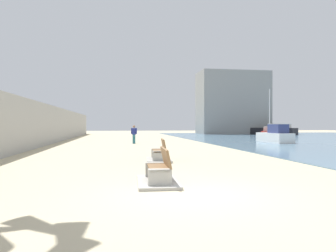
# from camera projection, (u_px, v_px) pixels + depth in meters

# --- Properties ---
(ground_plane) EXTENTS (120.00, 120.00, 0.00)m
(ground_plane) POSITION_uv_depth(u_px,v_px,m) (138.00, 145.00, 25.21)
(ground_plane) COLOR #C6B793
(seawall) EXTENTS (0.80, 64.00, 3.25)m
(seawall) POSITION_uv_depth(u_px,v_px,m) (40.00, 125.00, 24.02)
(seawall) COLOR #ADAAA3
(seawall) RESTS_ON ground
(bench_near) EXTENTS (1.18, 2.14, 0.98)m
(bench_near) POSITION_uv_depth(u_px,v_px,m) (158.00, 175.00, 8.75)
(bench_near) COLOR #ADAAA3
(bench_near) RESTS_ON ground
(bench_far) EXTENTS (1.25, 2.18, 0.98)m
(bench_far) POSITION_uv_depth(u_px,v_px,m) (159.00, 155.00, 14.28)
(bench_far) COLOR #ADAAA3
(bench_far) RESTS_ON ground
(person_walking) EXTENTS (0.50, 0.28, 1.58)m
(person_walking) POSITION_uv_depth(u_px,v_px,m) (134.00, 133.00, 27.04)
(person_walking) COLOR teal
(person_walking) RESTS_ON ground
(boat_nearest) EXTENTS (5.89, 7.32, 1.76)m
(boat_nearest) POSITION_uv_depth(u_px,v_px,m) (274.00, 130.00, 51.08)
(boat_nearest) COLOR black
(boat_nearest) RESTS_ON water_bay
(boat_mid_bay) EXTENTS (1.45, 4.49, 1.62)m
(boat_mid_bay) POSITION_uv_depth(u_px,v_px,m) (275.00, 136.00, 28.23)
(boat_mid_bay) COLOR white
(boat_mid_bay) RESTS_ON water_bay
(boat_outer) EXTENTS (4.68, 6.49, 6.27)m
(boat_outer) POSITION_uv_depth(u_px,v_px,m) (269.00, 133.00, 40.93)
(boat_outer) COLOR red
(boat_outer) RESTS_ON water_bay
(harbor_building) EXTENTS (12.00, 6.00, 10.86)m
(harbor_building) POSITION_uv_depth(u_px,v_px,m) (232.00, 103.00, 55.74)
(harbor_building) COLOR gray
(harbor_building) RESTS_ON ground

